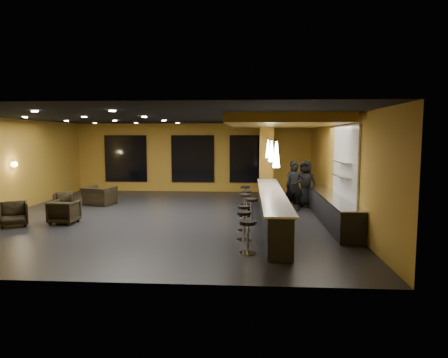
# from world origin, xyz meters

# --- Properties ---
(floor) EXTENTS (12.00, 13.00, 0.10)m
(floor) POSITION_xyz_m (0.00, 0.00, -0.05)
(floor) COLOR black
(floor) RESTS_ON ground
(ceiling) EXTENTS (12.00, 13.00, 0.10)m
(ceiling) POSITION_xyz_m (0.00, 0.00, 3.55)
(ceiling) COLOR black
(wall_back) EXTENTS (12.00, 0.10, 3.50)m
(wall_back) POSITION_xyz_m (0.00, 6.55, 1.75)
(wall_back) COLOR #A77C25
(wall_back) RESTS_ON floor
(wall_front) EXTENTS (12.00, 0.10, 3.50)m
(wall_front) POSITION_xyz_m (0.00, -6.55, 1.75)
(wall_front) COLOR #A77C25
(wall_front) RESTS_ON floor
(wall_left) EXTENTS (0.10, 13.00, 3.50)m
(wall_left) POSITION_xyz_m (-6.05, 0.00, 1.75)
(wall_left) COLOR #A77C25
(wall_left) RESTS_ON floor
(wall_right) EXTENTS (0.10, 13.00, 3.50)m
(wall_right) POSITION_xyz_m (6.05, 0.00, 1.75)
(wall_right) COLOR #A77C25
(wall_right) RESTS_ON floor
(wood_soffit) EXTENTS (3.60, 8.00, 0.28)m
(wood_soffit) POSITION_xyz_m (4.00, 1.00, 3.36)
(wood_soffit) COLOR olive
(wood_soffit) RESTS_ON ceiling
(window_left) EXTENTS (2.20, 0.06, 2.40)m
(window_left) POSITION_xyz_m (-3.50, 6.44, 1.70)
(window_left) COLOR black
(window_left) RESTS_ON wall_back
(window_center) EXTENTS (2.20, 0.06, 2.40)m
(window_center) POSITION_xyz_m (0.00, 6.44, 1.70)
(window_center) COLOR black
(window_center) RESTS_ON wall_back
(window_right) EXTENTS (2.20, 0.06, 2.40)m
(window_right) POSITION_xyz_m (3.00, 6.44, 1.70)
(window_right) COLOR black
(window_right) RESTS_ON wall_back
(tile_backsplash) EXTENTS (0.06, 3.20, 2.40)m
(tile_backsplash) POSITION_xyz_m (5.96, -1.00, 2.00)
(tile_backsplash) COLOR white
(tile_backsplash) RESTS_ON wall_right
(bar_counter) EXTENTS (0.60, 8.00, 1.00)m
(bar_counter) POSITION_xyz_m (3.65, -1.00, 0.50)
(bar_counter) COLOR black
(bar_counter) RESTS_ON floor
(bar_top) EXTENTS (0.78, 8.10, 0.05)m
(bar_top) POSITION_xyz_m (3.65, -1.00, 1.02)
(bar_top) COLOR silver
(bar_top) RESTS_ON bar_counter
(prep_counter) EXTENTS (0.70, 6.00, 0.86)m
(prep_counter) POSITION_xyz_m (5.65, -0.50, 0.43)
(prep_counter) COLOR black
(prep_counter) RESTS_ON floor
(prep_top) EXTENTS (0.72, 6.00, 0.03)m
(prep_top) POSITION_xyz_m (5.65, -0.50, 0.89)
(prep_top) COLOR silver
(prep_top) RESTS_ON prep_counter
(wall_shelf_lower) EXTENTS (0.30, 1.50, 0.03)m
(wall_shelf_lower) POSITION_xyz_m (5.82, -1.20, 1.60)
(wall_shelf_lower) COLOR silver
(wall_shelf_lower) RESTS_ON wall_right
(wall_shelf_upper) EXTENTS (0.30, 1.50, 0.03)m
(wall_shelf_upper) POSITION_xyz_m (5.82, -1.20, 2.05)
(wall_shelf_upper) COLOR silver
(wall_shelf_upper) RESTS_ON wall_right
(column) EXTENTS (0.60, 0.60, 3.50)m
(column) POSITION_xyz_m (3.65, 3.60, 1.75)
(column) COLOR #A27424
(column) RESTS_ON floor
(wall_sconce) EXTENTS (0.22, 0.22, 0.22)m
(wall_sconce) POSITION_xyz_m (-5.88, 0.50, 1.80)
(wall_sconce) COLOR #FFE5B2
(wall_sconce) RESTS_ON wall_left
(pendant_0) EXTENTS (0.20, 0.20, 0.70)m
(pendant_0) POSITION_xyz_m (3.65, -3.00, 2.35)
(pendant_0) COLOR white
(pendant_0) RESTS_ON wood_soffit
(pendant_1) EXTENTS (0.20, 0.20, 0.70)m
(pendant_1) POSITION_xyz_m (3.65, -0.50, 2.35)
(pendant_1) COLOR white
(pendant_1) RESTS_ON wood_soffit
(pendant_2) EXTENTS (0.20, 0.20, 0.70)m
(pendant_2) POSITION_xyz_m (3.65, 2.00, 2.35)
(pendant_2) COLOR white
(pendant_2) RESTS_ON wood_soffit
(staff_a) EXTENTS (0.80, 0.66, 1.88)m
(staff_a) POSITION_xyz_m (4.65, 1.41, 0.94)
(staff_a) COLOR black
(staff_a) RESTS_ON floor
(staff_b) EXTENTS (1.06, 0.93, 1.82)m
(staff_b) POSITION_xyz_m (4.80, 2.69, 0.91)
(staff_b) COLOR black
(staff_b) RESTS_ON floor
(staff_c) EXTENTS (1.08, 0.91, 1.88)m
(staff_c) POSITION_xyz_m (5.17, 2.20, 0.94)
(staff_c) COLOR black
(staff_c) RESTS_ON floor
(armchair_a) EXTENTS (1.14, 1.15, 0.77)m
(armchair_a) POSITION_xyz_m (-4.55, -1.87, 0.38)
(armchair_a) COLOR black
(armchair_a) RESTS_ON floor
(armchair_b) EXTENTS (0.85, 0.87, 0.76)m
(armchair_b) POSITION_xyz_m (-3.12, -1.38, 0.38)
(armchair_b) COLOR black
(armchair_b) RESTS_ON floor
(armchair_c) EXTENTS (0.90, 0.91, 0.66)m
(armchair_c) POSITION_xyz_m (-4.37, 1.19, 0.33)
(armchair_c) COLOR black
(armchair_c) RESTS_ON floor
(armchair_d) EXTENTS (1.40, 1.30, 0.77)m
(armchair_d) POSITION_xyz_m (-3.32, 2.17, 0.38)
(armchair_d) COLOR black
(armchair_d) RESTS_ON floor
(bar_stool_0) EXTENTS (0.41, 0.41, 0.81)m
(bar_stool_0) POSITION_xyz_m (2.89, -4.40, 0.52)
(bar_stool_0) COLOR silver
(bar_stool_0) RESTS_ON floor
(bar_stool_1) EXTENTS (0.40, 0.40, 0.80)m
(bar_stool_1) POSITION_xyz_m (2.78, -3.15, 0.51)
(bar_stool_1) COLOR silver
(bar_stool_1) RESTS_ON floor
(bar_stool_2) EXTENTS (0.39, 0.39, 0.78)m
(bar_stool_2) POSITION_xyz_m (2.76, -2.09, 0.50)
(bar_stool_2) COLOR silver
(bar_stool_2) RESTS_ON floor
(bar_stool_3) EXTENTS (0.42, 0.42, 0.82)m
(bar_stool_3) POSITION_xyz_m (3.00, -0.97, 0.52)
(bar_stool_3) COLOR silver
(bar_stool_3) RESTS_ON floor
(bar_stool_4) EXTENTS (0.41, 0.41, 0.82)m
(bar_stool_4) POSITION_xyz_m (2.77, 0.03, 0.52)
(bar_stool_4) COLOR silver
(bar_stool_4) RESTS_ON floor
(bar_stool_5) EXTENTS (0.39, 0.39, 0.76)m
(bar_stool_5) POSITION_xyz_m (2.83, 1.27, 0.49)
(bar_stool_5) COLOR silver
(bar_stool_5) RESTS_ON floor
(bar_stool_6) EXTENTS (0.41, 0.41, 0.80)m
(bar_stool_6) POSITION_xyz_m (2.74, 2.45, 0.52)
(bar_stool_6) COLOR silver
(bar_stool_6) RESTS_ON floor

